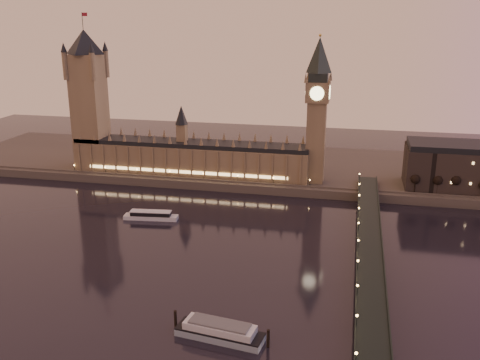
{
  "coord_description": "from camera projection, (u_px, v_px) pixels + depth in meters",
  "views": [
    {
      "loc": [
        80.92,
        -253.94,
        121.49
      ],
      "look_at": [
        17.5,
        35.0,
        30.41
      ],
      "focal_mm": 40.0,
      "sensor_mm": 36.0,
      "label": 1
    }
  ],
  "objects": [
    {
      "name": "ground",
      "position": [
        195.0,
        250.0,
        289.38
      ],
      "size": [
        700.0,
        700.0,
        0.0
      ],
      "primitive_type": "plane",
      "color": "black",
      "rests_on": "ground"
    },
    {
      "name": "cruise_boat_a",
      "position": [
        151.0,
        215.0,
        332.89
      ],
      "size": [
        34.3,
        11.04,
        5.39
      ],
      "rotation": [
        0.0,
        0.0,
        0.11
      ],
      "color": "silver",
      "rests_on": "ground"
    },
    {
      "name": "moored_barge",
      "position": [
        220.0,
        331.0,
        209.49
      ],
      "size": [
        40.29,
        14.66,
        7.45
      ],
      "rotation": [
        0.0,
        0.0,
        -0.14
      ],
      "color": "#8DA4B4",
      "rests_on": "ground"
    },
    {
      "name": "bare_tree_2",
      "position": [
        459.0,
        182.0,
        355.7
      ],
      "size": [
        6.17,
        6.17,
        12.54
      ],
      "color": "black",
      "rests_on": "ground"
    },
    {
      "name": "westminster_bridge",
      "position": [
        369.0,
        256.0,
        268.99
      ],
      "size": [
        13.2,
        260.0,
        15.3
      ],
      "color": "black",
      "rests_on": "ground"
    },
    {
      "name": "bare_tree_0",
      "position": [
        416.0,
        180.0,
        361.37
      ],
      "size": [
        6.17,
        6.17,
        12.54
      ],
      "color": "black",
      "rests_on": "ground"
    },
    {
      "name": "far_embankment",
      "position": [
        289.0,
        167.0,
        436.38
      ],
      "size": [
        560.0,
        130.0,
        6.0
      ],
      "primitive_type": "cube",
      "color": "#423D35",
      "rests_on": "ground"
    },
    {
      "name": "big_ben",
      "position": [
        317.0,
        102.0,
        372.44
      ],
      "size": [
        17.68,
        17.68,
        104.0
      ],
      "color": "brown",
      "rests_on": "ground"
    },
    {
      "name": "bare_tree_1",
      "position": [
        437.0,
        181.0,
        358.54
      ],
      "size": [
        6.17,
        6.17,
        12.54
      ],
      "color": "black",
      "rests_on": "ground"
    },
    {
      "name": "palace_of_westminster",
      "position": [
        190.0,
        154.0,
        404.16
      ],
      "size": [
        180.0,
        26.62,
        52.0
      ],
      "color": "brown",
      "rests_on": "ground"
    },
    {
      "name": "victoria_tower",
      "position": [
        88.0,
        92.0,
        407.56
      ],
      "size": [
        31.68,
        31.68,
        118.0
      ],
      "color": "brown",
      "rests_on": "ground"
    }
  ]
}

